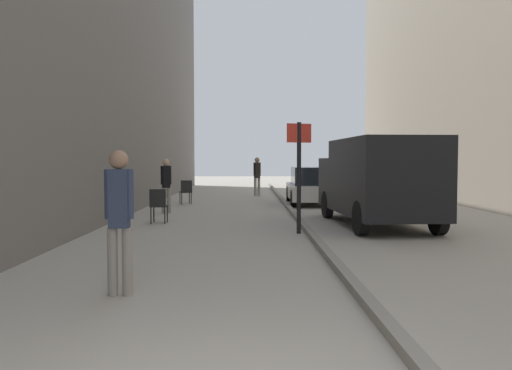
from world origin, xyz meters
The scene contains 11 objects.
ground_plane centered at (0.00, 12.00, 0.00)m, with size 80.00×80.00×0.00m, color #A8A093.
building_facade_left centered at (-4.83, 12.00, 6.30)m, with size 2.46×40.00×12.59m, color slate.
kerb_strip centered at (1.58, 12.00, 0.06)m, with size 0.16×40.00×0.12m, color gray.
pedestrian_main_foreground centered at (-1.45, 3.40, 1.06)m, with size 0.37×0.24×1.84m.
pedestrian_mid_block centered at (0.56, 21.28, 1.08)m, with size 0.35×0.28×1.86m.
pedestrian_far_crossing centered at (-2.51, 13.41, 1.02)m, with size 0.33×0.27×1.77m.
delivery_van centered at (3.54, 10.25, 1.22)m, with size 2.31×5.29×2.26m.
parked_car centered at (2.66, 16.94, 0.71)m, with size 1.91×4.24×1.45m.
street_sign_post centered at (1.35, 8.82, 1.55)m, with size 0.58×0.20×2.60m.
cafe_chair_near_window centered at (-2.28, 10.74, 0.55)m, with size 0.45×0.45×0.94m.
cafe_chair_by_doorway centered at (-2.29, 16.82, 0.55)m, with size 0.55×0.55×0.94m.
Camera 1 is at (0.20, -2.96, 1.71)m, focal length 35.47 mm.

